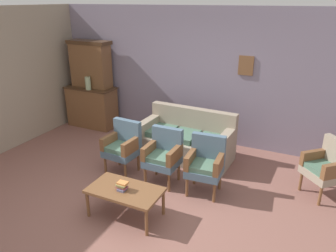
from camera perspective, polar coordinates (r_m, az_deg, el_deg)
The scene contains 12 objects.
ground_plane at distance 4.96m, azimuth -5.58°, elevation -13.11°, with size 7.68×7.68×0.00m, color #84564C.
wall_back_with_decor at distance 6.63m, azimuth 5.80°, elevation 8.73°, with size 6.40×0.09×2.70m.
side_cabinet at distance 7.75m, azimuth -13.24°, elevation 3.37°, with size 1.16×0.55×0.93m.
cabinet_upper_hutch at distance 7.57m, azimuth -13.50°, elevation 10.64°, with size 0.99×0.38×1.03m.
vase_on_cabinet at distance 7.40m, azimuth -13.95°, elevation 7.35°, with size 0.12×0.12×0.29m, color #9DB186.
floral_couch at distance 6.06m, azimuth 3.32°, elevation -2.68°, with size 1.74×0.87×0.90m.
armchair_near_cabinet at distance 5.55m, azimuth -8.00°, elevation -3.31°, with size 0.55×0.53×0.90m.
armchair_near_couch_end at distance 5.18m, azimuth -0.81°, elevation -4.95°, with size 0.52×0.49×0.90m.
armchair_row_middle at distance 4.96m, azimuth 6.63°, elevation -6.42°, with size 0.55×0.53×0.90m.
wingback_chair_by_fireplace at distance 5.38m, azimuth 26.27°, elevation -6.33°, with size 0.71×0.71×0.90m.
coffee_table at distance 4.50m, azimuth -7.59°, elevation -11.45°, with size 1.00×0.56×0.42m.
book_stack_on_table at distance 4.43m, azimuth -8.12°, elevation -10.44°, with size 0.15×0.12×0.12m.
Camera 1 is at (2.17, -3.46, 2.82)m, focal length 34.53 mm.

